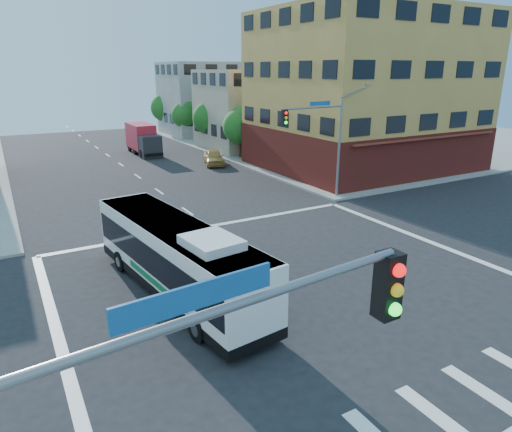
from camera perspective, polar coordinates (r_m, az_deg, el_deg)
ground at (r=19.92m, az=5.38°, el=-9.14°), size 120.00×120.00×0.00m
sidewalk_ne at (r=67.68m, az=13.06°, el=9.82°), size 50.00×50.00×0.15m
corner_building_ne at (r=44.87m, az=13.43°, el=13.40°), size 18.10×15.44×14.00m
building_east_near at (r=55.79m, az=-0.12°, el=13.22°), size 12.06×10.06×9.00m
building_east_far at (r=68.27m, az=-6.08°, el=14.40°), size 12.06×10.06×10.00m
signal_mast_ne at (r=31.96m, az=8.26°, el=10.43°), size 7.91×1.13×8.07m
street_tree_a at (r=48.16m, az=-1.88°, el=11.38°), size 3.60×3.60×5.53m
street_tree_b at (r=55.32m, az=-5.83°, el=12.31°), size 3.80×3.80×5.79m
street_tree_c at (r=62.72m, az=-8.86°, el=12.57°), size 3.40×3.40×5.29m
street_tree_d at (r=70.20m, az=-11.29°, el=13.34°), size 4.00×4.00×6.03m
transit_bus at (r=19.10m, az=-9.82°, el=-5.14°), size 3.78×11.53×3.35m
box_truck at (r=52.66m, az=-13.92°, el=9.23°), size 2.19×7.24×3.25m
parked_car at (r=45.58m, az=-5.30°, el=7.33°), size 3.01×4.69×1.49m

